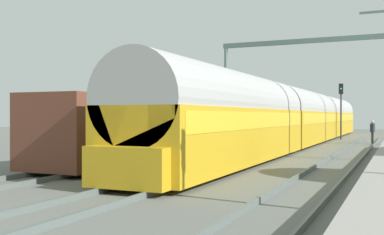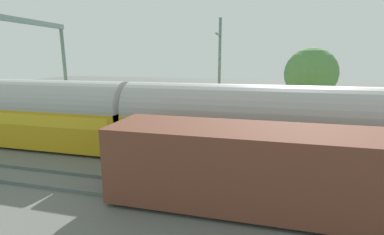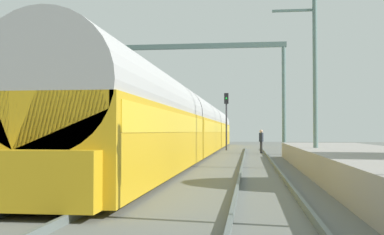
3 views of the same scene
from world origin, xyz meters
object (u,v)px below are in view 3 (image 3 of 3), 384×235
(freight_car, at_px, (24,135))
(catenary_gantry, at_px, (195,74))
(person_crossing, at_px, (261,139))
(passenger_train, at_px, (194,126))
(railway_signal_far, at_px, (226,114))

(freight_car, distance_m, catenary_gantry, 18.08)
(freight_car, bearing_deg, catenary_gantry, 76.04)
(catenary_gantry, bearing_deg, freight_car, -103.96)
(person_crossing, height_order, catenary_gantry, catenary_gantry)
(catenary_gantry, bearing_deg, passenger_train, -90.00)
(person_crossing, bearing_deg, railway_signal_far, 44.51)
(person_crossing, xyz_separation_m, railway_signal_far, (-2.79, 4.91, 2.08))
(freight_car, height_order, person_crossing, freight_car)
(freight_car, xyz_separation_m, person_crossing, (8.95, 18.80, -0.44))
(freight_car, bearing_deg, passenger_train, 75.49)
(catenary_gantry, bearing_deg, person_crossing, 20.16)
(passenger_train, bearing_deg, person_crossing, 27.02)
(railway_signal_far, height_order, catenary_gantry, catenary_gantry)
(person_crossing, bearing_deg, catenary_gantry, 125.04)
(freight_car, bearing_deg, railway_signal_far, 75.43)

